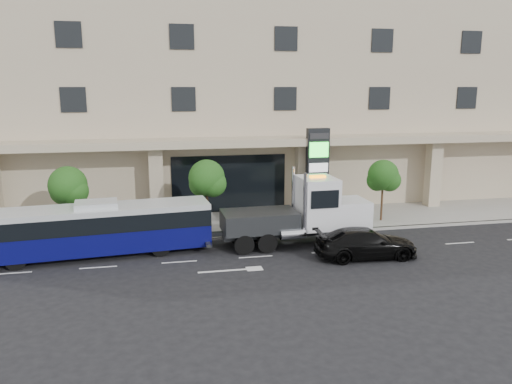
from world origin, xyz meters
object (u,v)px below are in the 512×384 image
city_bus (98,228)px  black_sedan (366,243)px  signage_pylon (317,172)px  tow_truck (303,214)px

city_bus → black_sedan: size_ratio=2.21×
city_bus → signage_pylon: size_ratio=1.99×
signage_pylon → black_sedan: bearing=-91.5°
city_bus → signage_pylon: (13.75, 5.16, 1.68)m
black_sedan → signage_pylon: bearing=2.7°
tow_truck → signage_pylon: bearing=62.7°
tow_truck → black_sedan: bearing=-48.7°
city_bus → tow_truck: bearing=-6.4°
tow_truck → black_sedan: tow_truck is taller
black_sedan → signage_pylon: size_ratio=0.90×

